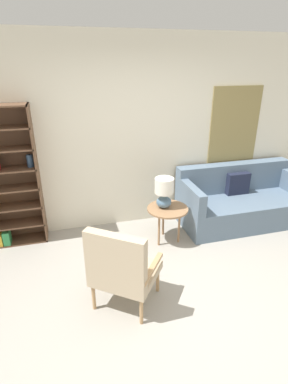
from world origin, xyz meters
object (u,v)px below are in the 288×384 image
armchair (121,267)px  table_lamp (164,191)px  couch (240,202)px  side_table (168,211)px

armchair → table_lamp: 1.39m
couch → side_table: (-1.29, -0.27, 0.14)m
side_table → table_lamp: (-0.04, 0.04, 0.29)m
armchair → table_lamp: (0.81, 1.11, 0.24)m
couch → side_table: bearing=-168.1°
side_table → couch: bearing=11.9°
couch → armchair: bearing=-148.0°
couch → side_table: size_ratio=3.39×
couch → table_lamp: size_ratio=4.50×
side_table → table_lamp: table_lamp is taller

